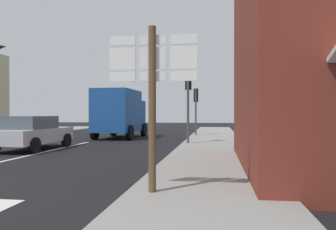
{
  "coord_description": "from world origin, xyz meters",
  "views": [
    {
      "loc": [
        6.96,
        -5.6,
        1.6
      ],
      "look_at": [
        4.98,
        8.24,
        1.52
      ],
      "focal_mm": 36.06,
      "sensor_mm": 36.0,
      "label": 1
    }
  ],
  "objects_px": {
    "sedan_far": "(32,132)",
    "traffic_light_near_right": "(188,91)",
    "delivery_truck": "(120,112)",
    "traffic_light_far_right": "(196,101)",
    "route_sign_post": "(152,91)"
  },
  "relations": [
    {
      "from": "delivery_truck",
      "to": "route_sign_post",
      "type": "bearing_deg",
      "value": -71.51
    },
    {
      "from": "traffic_light_near_right",
      "to": "traffic_light_far_right",
      "type": "xyz_separation_m",
      "value": [
        0.0,
        6.29,
        -0.29
      ]
    },
    {
      "from": "delivery_truck",
      "to": "traffic_light_near_right",
      "type": "distance_m",
      "value": 6.58
    },
    {
      "from": "sedan_far",
      "to": "traffic_light_near_right",
      "type": "height_order",
      "value": "traffic_light_near_right"
    },
    {
      "from": "route_sign_post",
      "to": "delivery_truck",
      "type": "bearing_deg",
      "value": 108.49
    },
    {
      "from": "sedan_far",
      "to": "traffic_light_far_right",
      "type": "bearing_deg",
      "value": 54.09
    },
    {
      "from": "sedan_far",
      "to": "route_sign_post",
      "type": "height_order",
      "value": "route_sign_post"
    },
    {
      "from": "delivery_truck",
      "to": "route_sign_post",
      "type": "xyz_separation_m",
      "value": [
        4.94,
        -14.79,
        0.35
      ]
    },
    {
      "from": "traffic_light_near_right",
      "to": "route_sign_post",
      "type": "bearing_deg",
      "value": -88.96
    },
    {
      "from": "traffic_light_far_right",
      "to": "delivery_truck",
      "type": "bearing_deg",
      "value": -158.56
    },
    {
      "from": "traffic_light_far_right",
      "to": "sedan_far",
      "type": "bearing_deg",
      "value": -125.91
    },
    {
      "from": "traffic_light_near_right",
      "to": "traffic_light_far_right",
      "type": "distance_m",
      "value": 6.29
    },
    {
      "from": "traffic_light_near_right",
      "to": "traffic_light_far_right",
      "type": "relative_size",
      "value": 1.12
    },
    {
      "from": "delivery_truck",
      "to": "traffic_light_near_right",
      "type": "relative_size",
      "value": 1.39
    },
    {
      "from": "delivery_truck",
      "to": "traffic_light_far_right",
      "type": "distance_m",
      "value": 5.17
    }
  ]
}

